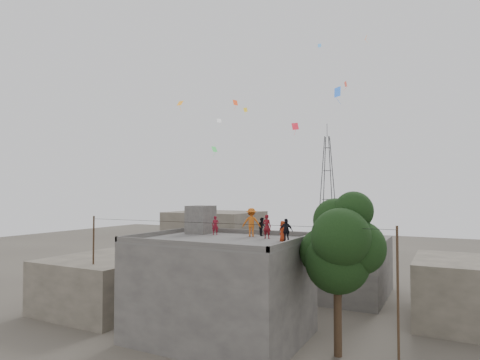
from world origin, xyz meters
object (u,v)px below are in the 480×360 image
Objects in this scene: tree at (341,245)px; person_red_adult at (267,227)px; stair_head_box at (201,219)px; transmission_tower at (328,193)px; person_dark_adult at (286,231)px.

person_red_adult is at bearing 167.48° from tree.
transmission_tower reaches higher than stair_head_box.
transmission_tower is 41.03m from person_dark_adult.
person_dark_adult is at bearing 140.69° from person_red_adult.
person_dark_adult is (7.60, -2.70, -0.28)m from stair_head_box.
stair_head_box is 10.80m from tree.
tree is 5.94× the size of person_red_adult.
tree is at bearing 170.36° from person_red_adult.
stair_head_box is 5.69m from person_red_adult.
stair_head_box is 1.40× the size of person_dark_adult.
stair_head_box is 0.10× the size of transmission_tower.
tree is 3.13m from person_dark_adult.
tree reaches higher than person_red_adult.
stair_head_box reaches higher than person_red_adult.
tree is at bearing -10.74° from stair_head_box.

